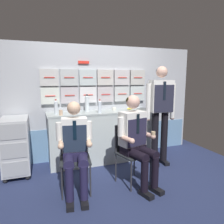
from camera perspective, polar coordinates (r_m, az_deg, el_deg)
The scene contains 15 objects.
ground at distance 3.18m, azimuth 2.54°, elevation -20.20°, with size 4.80×4.80×0.04m, color #232C4F.
galley_bulkhead at distance 4.10m, azimuth -4.65°, elevation 2.58°, with size 4.20×0.14×2.15m.
galley_counter at distance 3.96m, azimuth -2.86°, elevation -6.52°, with size 1.94×0.53×0.94m.
service_trolley at distance 3.72m, azimuth -24.52°, elevation -8.01°, with size 0.40×0.65×0.92m.
folding_chair_left at distance 3.01m, azimuth -10.00°, elevation -10.48°, with size 0.45×0.45×0.86m.
crew_member_left at distance 2.81m, azimuth -9.96°, elevation -8.78°, with size 0.48×0.61×1.24m.
folding_chair_right at distance 3.18m, azimuth 4.61°, elevation -9.27°, with size 0.49×0.49×0.86m.
crew_member_right at distance 3.01m, azimuth 6.59°, elevation -6.57°, with size 0.53×0.68×1.30m.
crew_member_standing at distance 3.77m, azimuth 13.01°, elevation 1.44°, with size 0.54×0.30×1.74m.
water_bottle_short at distance 3.85m, azimuth -6.75°, elevation 2.34°, with size 0.08×0.08×0.31m.
water_bottle_tall at distance 3.64m, azimuth -14.89°, elevation 1.26°, with size 0.06×0.06×0.25m.
water_bottle_blue_cap at distance 3.67m, azimuth -3.33°, elevation 1.48°, with size 0.06×0.06×0.24m.
espresso_cup_small at distance 3.97m, azimuth 0.58°, elevation 0.92°, with size 0.07×0.07×0.06m.
coffee_cup_white at distance 3.54m, azimuth -13.64°, elevation -0.13°, with size 0.06×0.06×0.09m.
snack_banana at distance 4.09m, azimuth 4.91°, elevation 0.97°, with size 0.17×0.10×0.04m.
Camera 1 is at (-1.07, -2.56, 1.54)m, focal length 33.84 mm.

